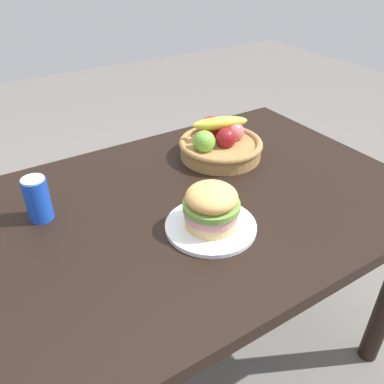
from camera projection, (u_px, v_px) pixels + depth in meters
ground_plane at (186, 358)px, 1.56m from camera, size 8.00×8.00×0.00m
dining_table at (184, 230)px, 1.21m from camera, size 1.40×0.90×0.75m
plate at (212, 225)px, 1.05m from camera, size 0.24×0.24×0.01m
sandwich at (213, 205)px, 1.02m from camera, size 0.15×0.15×0.12m
soda_can at (37, 199)px, 1.06m from camera, size 0.07×0.07×0.13m
fruit_basket at (220, 144)px, 1.37m from camera, size 0.29×0.29×0.14m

